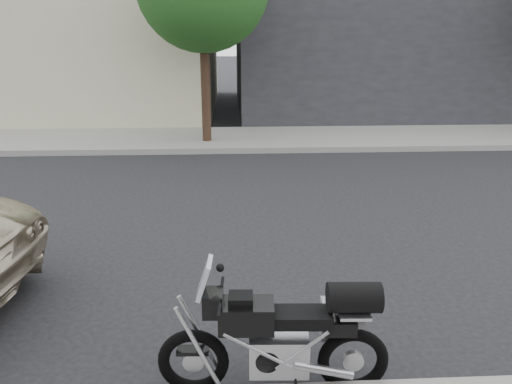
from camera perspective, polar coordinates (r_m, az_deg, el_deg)
The scene contains 5 objects.
ground at distance 8.19m, azimuth 6.78°, elevation -3.69°, with size 120.00×120.00×0.00m, color black.
far_sidewalk at distance 14.37m, azimuth 2.53°, elevation 6.11°, with size 44.00×3.00×0.15m, color gray.
far_building_dark at distance 22.61m, azimuth 19.75°, elevation 18.14°, with size 16.00×11.00×7.00m.
far_building_cream at distance 22.37m, azimuth -24.33°, elevation 18.94°, with size 14.00×11.00×8.00m.
motorcycle at distance 4.39m, azimuth 3.79°, elevation -16.04°, with size 1.98×0.64×1.25m.
Camera 1 is at (1.35, 7.50, 2.98)m, focal length 35.00 mm.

